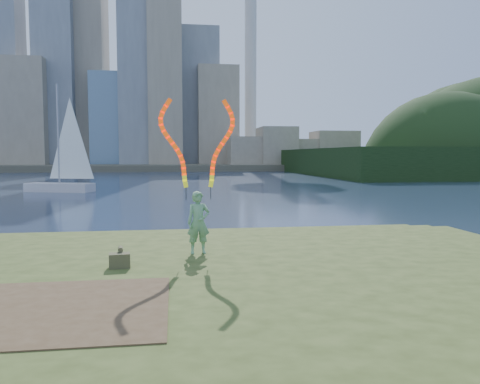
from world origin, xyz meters
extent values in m
plane|color=#17233B|center=(0.00, 0.00, 0.00)|extent=(320.00, 320.00, 0.00)
cube|color=#344217|center=(0.00, -2.50, 0.15)|extent=(20.00, 18.00, 0.30)
cube|color=#344217|center=(0.00, -2.20, 0.40)|extent=(17.00, 15.00, 0.30)
cube|color=#344217|center=(0.00, -2.00, 0.65)|extent=(14.00, 12.00, 0.30)
cube|color=#47331E|center=(-2.20, -3.20, 0.81)|extent=(3.20, 3.00, 0.02)
cube|color=brown|center=(0.00, 95.00, 0.60)|extent=(320.00, 40.00, 1.20)
cylinder|color=silver|center=(18.00, 102.00, 30.20)|extent=(2.80, 2.80, 58.00)
imported|color=#1D7528|center=(0.05, 0.43, 1.51)|extent=(0.55, 0.39, 1.43)
cylinder|color=black|center=(-0.22, 0.50, 2.18)|extent=(0.02, 0.02, 0.30)
cylinder|color=black|center=(0.34, 0.55, 2.18)|extent=(0.02, 0.02, 0.30)
cube|color=#484129|center=(-1.59, -0.73, 0.95)|extent=(0.44, 0.32, 0.29)
cylinder|color=#484129|center=(-1.59, -0.54, 1.14)|extent=(0.13, 0.28, 0.10)
cube|color=silver|center=(-9.90, 30.32, 0.33)|extent=(5.81, 3.43, 0.77)
cylinder|color=gray|center=(-9.90, 30.32, 4.64)|extent=(0.15, 0.15, 8.40)
camera|label=1|loc=(-0.50, -10.19, 3.05)|focal=35.00mm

